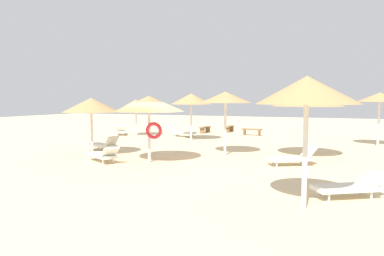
{
  "coord_description": "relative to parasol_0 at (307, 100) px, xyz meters",
  "views": [
    {
      "loc": [
        6.39,
        -12.43,
        2.58
      ],
      "look_at": [
        0.0,
        3.0,
        1.2
      ],
      "focal_mm": 31.53,
      "sensor_mm": 36.0,
      "label": 1
    }
  ],
  "objects": [
    {
      "name": "lounger_1",
      "position": [
        -7.73,
        -4.4,
        -2.26
      ],
      "size": [
        1.97,
        1.45,
        0.73
      ],
      "color": "silver",
      "rests_on": "ground"
    },
    {
      "name": "bench_0",
      "position": [
        -6.62,
        10.54,
        -2.23
      ],
      "size": [
        0.43,
        1.51,
        0.49
      ],
      "color": "brown",
      "rests_on": "ground"
    },
    {
      "name": "parasol_0",
      "position": [
        0.0,
        0.0,
        0.0
      ],
      "size": [
        3.14,
        3.14,
        2.86
      ],
      "color": "silver",
      "rests_on": "ground"
    },
    {
      "name": "ground_plane",
      "position": [
        -5.39,
        -3.36,
        -2.58
      ],
      "size": [
        80.0,
        80.0,
        0.0
      ],
      "primitive_type": "plane",
      "color": "beige"
    },
    {
      "name": "bench_2",
      "position": [
        -4.35,
        8.56,
        -2.23
      ],
      "size": [
        1.52,
        0.47,
        0.49
      ],
      "color": "brown",
      "rests_on": "ground"
    },
    {
      "name": "lounger_3",
      "position": [
        -9.71,
        -1.75,
        -2.25
      ],
      "size": [
        1.95,
        1.12,
        0.8
      ],
      "color": "silver",
      "rests_on": "ground"
    },
    {
      "name": "lounger_2",
      "position": [
        -13.38,
        5.14,
        -2.26
      ],
      "size": [
        1.53,
        1.93,
        0.75
      ],
      "color": "silver",
      "rests_on": "ground"
    },
    {
      "name": "parasol_6",
      "position": [
        0.47,
        -7.6,
        0.22
      ],
      "size": [
        2.35,
        2.35,
        3.14
      ],
      "color": "silver",
      "rests_on": "ground"
    },
    {
      "name": "parasol_1",
      "position": [
        -5.96,
        -3.63,
        -0.16
      ],
      "size": [
        2.92,
        2.92,
        2.76
      ],
      "color": "silver",
      "rests_on": "ground"
    },
    {
      "name": "parasol_3",
      "position": [
        -9.32,
        -3.12,
        -0.22
      ],
      "size": [
        2.6,
        2.6,
        2.69
      ],
      "color": "silver",
      "rests_on": "ground"
    },
    {
      "name": "parasol_7",
      "position": [
        -3.58,
        -0.66,
        0.13
      ],
      "size": [
        2.42,
        2.42,
        2.98
      ],
      "color": "silver",
      "rests_on": "ground"
    },
    {
      "name": "parasol_5",
      "position": [
        3.46,
        5.47,
        0.16
      ],
      "size": [
        2.37,
        2.37,
        3.01
      ],
      "color": "silver",
      "rests_on": "ground"
    },
    {
      "name": "lounger_4",
      "position": [
        -8.76,
        5.9,
        -2.26
      ],
      "size": [
        1.89,
        0.65,
        0.72
      ],
      "color": "silver",
      "rests_on": "ground"
    },
    {
      "name": "parasol_2",
      "position": [
        -12.05,
        5.14,
        -0.27
      ],
      "size": [
        2.22,
        2.22,
        2.64
      ],
      "color": "silver",
      "rests_on": "ground"
    },
    {
      "name": "parasol_4",
      "position": [
        -7.3,
        4.1,
        0.08
      ],
      "size": [
        2.64,
        2.64,
        3.01
      ],
      "color": "silver",
      "rests_on": "ground"
    },
    {
      "name": "bench_1",
      "position": [
        -8.2,
        9.13,
        -2.23
      ],
      "size": [
        0.49,
        1.52,
        0.49
      ],
      "color": "brown",
      "rests_on": "ground"
    },
    {
      "name": "lounger_6",
      "position": [
        1.53,
        -6.13,
        -2.26
      ],
      "size": [
        1.95,
        1.55,
        0.67
      ],
      "color": "silver",
      "rests_on": "ground"
    },
    {
      "name": "lounger_0",
      "position": [
        -0.35,
        -2.11,
        -2.25
      ],
      "size": [
        1.93,
        1.47,
        0.78
      ],
      "color": "silver",
      "rests_on": "ground"
    }
  ]
}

